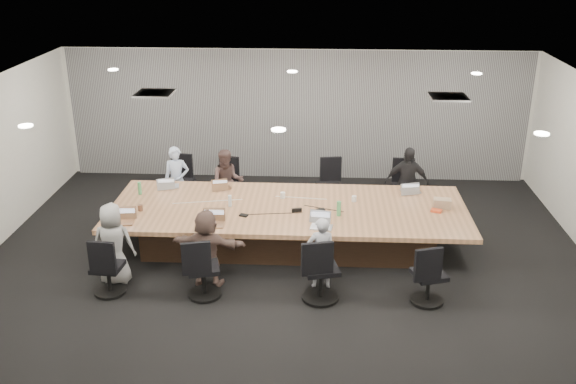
{
  "coord_description": "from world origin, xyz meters",
  "views": [
    {
      "loc": [
        0.53,
        -9.42,
        5.02
      ],
      "look_at": [
        0.0,
        0.4,
        1.05
      ],
      "focal_mm": 40.0,
      "sensor_mm": 36.0,
      "label": 1
    }
  ],
  "objects_px": {
    "bottle_clear": "(230,201)",
    "stapler": "(297,210)",
    "person_4": "(113,244)",
    "canvas_bag": "(442,203)",
    "laptop_3": "(410,191)",
    "laptop_5": "(213,225)",
    "person_6": "(321,253)",
    "snack_packet": "(436,211)",
    "laptop_6": "(321,227)",
    "chair_1": "(230,189)",
    "chair_7": "(429,279)",
    "bottle_green_right": "(339,209)",
    "chair_0": "(182,186)",
    "bottle_green_left": "(140,188)",
    "chair_5": "(204,273)",
    "chair_6": "(321,273)",
    "chair_2": "(328,190)",
    "person_0": "(177,180)",
    "laptop_0": "(170,186)",
    "laptop_1": "(223,187)",
    "person_5": "(207,248)",
    "chair_4": "(108,271)",
    "conference_table": "(288,225)",
    "mug_brown": "(140,208)",
    "person_1": "(227,182)",
    "laptop_4": "(123,223)",
    "person_3": "(407,183)"
  },
  "relations": [
    {
      "from": "chair_2",
      "to": "person_4",
      "type": "xyz_separation_m",
      "value": [
        -3.28,
        -3.05,
        0.26
      ]
    },
    {
      "from": "canvas_bag",
      "to": "chair_2",
      "type": "bearing_deg",
      "value": 139.86
    },
    {
      "from": "chair_6",
      "to": "person_0",
      "type": "height_order",
      "value": "person_0"
    },
    {
      "from": "chair_2",
      "to": "laptop_3",
      "type": "bearing_deg",
      "value": 138.31
    },
    {
      "from": "laptop_3",
      "to": "bottle_green_left",
      "type": "bearing_deg",
      "value": -6.31
    },
    {
      "from": "chair_1",
      "to": "chair_7",
      "type": "distance_m",
      "value": 4.78
    },
    {
      "from": "person_4",
      "to": "stapler",
      "type": "distance_m",
      "value": 2.98
    },
    {
      "from": "laptop_5",
      "to": "chair_1",
      "type": "bearing_deg",
      "value": 90.52
    },
    {
      "from": "chair_4",
      "to": "person_5",
      "type": "height_order",
      "value": "person_5"
    },
    {
      "from": "snack_packet",
      "to": "chair_5",
      "type": "bearing_deg",
      "value": -155.83
    },
    {
      "from": "laptop_3",
      "to": "laptop_5",
      "type": "relative_size",
      "value": 0.94
    },
    {
      "from": "person_6",
      "to": "bottle_green_right",
      "type": "height_order",
      "value": "person_6"
    },
    {
      "from": "person_6",
      "to": "laptop_0",
      "type": "bearing_deg",
      "value": -45.82
    },
    {
      "from": "chair_7",
      "to": "laptop_4",
      "type": "distance_m",
      "value": 4.81
    },
    {
      "from": "laptop_6",
      "to": "stapler",
      "type": "distance_m",
      "value": 0.73
    },
    {
      "from": "chair_5",
      "to": "canvas_bag",
      "type": "relative_size",
      "value": 2.71
    },
    {
      "from": "laptop_6",
      "to": "laptop_3",
      "type": "bearing_deg",
      "value": 52.99
    },
    {
      "from": "chair_0",
      "to": "bottle_green_left",
      "type": "bearing_deg",
      "value": 74.6
    },
    {
      "from": "chair_2",
      "to": "laptop_0",
      "type": "height_order",
      "value": "chair_2"
    },
    {
      "from": "laptop_6",
      "to": "canvas_bag",
      "type": "height_order",
      "value": "canvas_bag"
    },
    {
      "from": "chair_7",
      "to": "person_5",
      "type": "bearing_deg",
      "value": 156.87
    },
    {
      "from": "person_0",
      "to": "laptop_6",
      "type": "xyz_separation_m",
      "value": [
        2.76,
        -2.15,
        0.09
      ]
    },
    {
      "from": "bottle_green_right",
      "to": "laptop_1",
      "type": "bearing_deg",
      "value": 151.61
    },
    {
      "from": "chair_2",
      "to": "chair_5",
      "type": "bearing_deg",
      "value": 51.56
    },
    {
      "from": "laptop_4",
      "to": "snack_packet",
      "type": "bearing_deg",
      "value": 0.97
    },
    {
      "from": "chair_4",
      "to": "person_5",
      "type": "bearing_deg",
      "value": 18.66
    },
    {
      "from": "person_6",
      "to": "bottle_green_right",
      "type": "xyz_separation_m",
      "value": [
        0.28,
        1.03,
        0.29
      ]
    },
    {
      "from": "person_6",
      "to": "snack_packet",
      "type": "relative_size",
      "value": 6.64
    },
    {
      "from": "laptop_0",
      "to": "canvas_bag",
      "type": "relative_size",
      "value": 1.1
    },
    {
      "from": "chair_2",
      "to": "bottle_green_left",
      "type": "xyz_separation_m",
      "value": [
        -3.34,
        -1.28,
        0.47
      ]
    },
    {
      "from": "laptop_0",
      "to": "bottle_clear",
      "type": "relative_size",
      "value": 1.6
    },
    {
      "from": "laptop_0",
      "to": "laptop_1",
      "type": "relative_size",
      "value": 1.11
    },
    {
      "from": "bottle_clear",
      "to": "person_4",
      "type": "bearing_deg",
      "value": -140.62
    },
    {
      "from": "bottle_green_right",
      "to": "canvas_bag",
      "type": "relative_size",
      "value": 0.87
    },
    {
      "from": "chair_1",
      "to": "bottle_green_right",
      "type": "xyz_separation_m",
      "value": [
        2.07,
        -2.02,
        0.5
      ]
    },
    {
      "from": "chair_0",
      "to": "laptop_6",
      "type": "height_order",
      "value": "chair_0"
    },
    {
      "from": "chair_6",
      "to": "snack_packet",
      "type": "relative_size",
      "value": 4.91
    },
    {
      "from": "chair_6",
      "to": "bottle_green_left",
      "type": "xyz_separation_m",
      "value": [
        -3.21,
        2.12,
        0.43
      ]
    },
    {
      "from": "mug_brown",
      "to": "person_3",
      "type": "bearing_deg",
      "value": 19.57
    },
    {
      "from": "person_0",
      "to": "bottle_green_right",
      "type": "bearing_deg",
      "value": -37.95
    },
    {
      "from": "chair_5",
      "to": "mug_brown",
      "type": "relative_size",
      "value": 7.79
    },
    {
      "from": "person_4",
      "to": "canvas_bag",
      "type": "xyz_separation_m",
      "value": [
        5.17,
        1.46,
        0.17
      ]
    },
    {
      "from": "bottle_clear",
      "to": "stapler",
      "type": "xyz_separation_m",
      "value": [
        1.14,
        -0.17,
        -0.07
      ]
    },
    {
      "from": "conference_table",
      "to": "chair_1",
      "type": "height_order",
      "value": "conference_table"
    },
    {
      "from": "person_3",
      "to": "person_4",
      "type": "bearing_deg",
      "value": -147.96
    },
    {
      "from": "person_0",
      "to": "person_5",
      "type": "relative_size",
      "value": 1.07
    },
    {
      "from": "laptop_1",
      "to": "bottle_clear",
      "type": "bearing_deg",
      "value": 93.3
    },
    {
      "from": "person_0",
      "to": "laptop_5",
      "type": "distance_m",
      "value": 2.39
    },
    {
      "from": "chair_0",
      "to": "person_1",
      "type": "distance_m",
      "value": 1.06
    },
    {
      "from": "laptop_3",
      "to": "laptop_6",
      "type": "bearing_deg",
      "value": 34.53
    }
  ]
}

